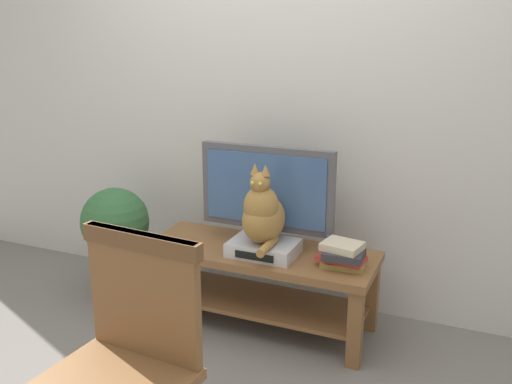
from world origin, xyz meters
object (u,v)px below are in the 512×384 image
(cat, at_px, (263,214))
(book_stack, at_px, (343,255))
(media_box, at_px, (264,248))
(tv, at_px, (266,194))
(wooden_chair, at_px, (122,356))
(potted_plant, at_px, (116,229))
(tv_stand, at_px, (259,272))

(cat, relative_size, book_stack, 1.74)
(media_box, distance_m, cat, 0.20)
(tv, bearing_deg, wooden_chair, -87.80)
(wooden_chair, bearing_deg, tv, 92.20)
(tv, distance_m, potted_plant, 0.99)
(media_box, height_order, cat, cat)
(cat, xyz_separation_m, book_stack, (0.43, 0.02, -0.17))
(media_box, relative_size, potted_plant, 0.50)
(tv_stand, height_order, cat, cat)
(tv, relative_size, potted_plant, 1.08)
(tv, height_order, wooden_chair, tv)
(tv_stand, height_order, potted_plant, potted_plant)
(media_box, bearing_deg, tv, 107.33)
(wooden_chair, xyz_separation_m, potted_plant, (-0.99, 1.27, -0.11))
(tv, bearing_deg, cat, -73.78)
(tv_stand, xyz_separation_m, media_box, (0.05, -0.06, 0.17))
(cat, distance_m, potted_plant, 1.02)
(media_box, bearing_deg, potted_plant, 179.34)
(cat, bearing_deg, tv_stand, 123.82)
(wooden_chair, height_order, book_stack, wooden_chair)
(cat, distance_m, wooden_chair, 1.25)
(tv_stand, distance_m, wooden_chair, 1.34)
(media_box, bearing_deg, tv_stand, 129.44)
(book_stack, bearing_deg, tv, 162.95)
(cat, relative_size, potted_plant, 0.61)
(media_box, distance_m, wooden_chair, 1.26)
(media_box, xyz_separation_m, wooden_chair, (0.01, -1.25, 0.07))
(tv_stand, relative_size, cat, 2.95)
(cat, xyz_separation_m, potted_plant, (-0.99, 0.03, -0.24))
(cat, bearing_deg, wooden_chair, -89.80)
(potted_plant, bearing_deg, tv, 8.82)
(tv_stand, bearing_deg, book_stack, -6.02)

